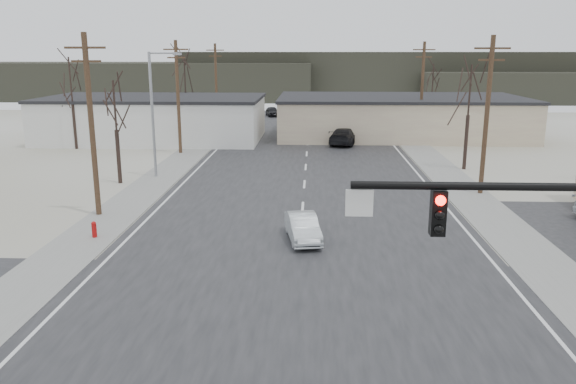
% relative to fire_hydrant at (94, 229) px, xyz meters
% --- Properties ---
extents(ground, '(140.00, 140.00, 0.00)m').
position_rel_fire_hydrant_xyz_m(ground, '(10.20, -8.00, -0.45)').
color(ground, silver).
rests_on(ground, ground).
extents(main_road, '(18.00, 110.00, 0.05)m').
position_rel_fire_hydrant_xyz_m(main_road, '(10.20, 7.00, -0.43)').
color(main_road, black).
rests_on(main_road, ground).
extents(cross_road, '(90.00, 10.00, 0.04)m').
position_rel_fire_hydrant_xyz_m(cross_road, '(10.20, -8.00, -0.43)').
color(cross_road, black).
rests_on(cross_road, ground).
extents(sidewalk_left, '(3.00, 90.00, 0.06)m').
position_rel_fire_hydrant_xyz_m(sidewalk_left, '(-0.40, 12.00, -0.42)').
color(sidewalk_left, gray).
rests_on(sidewalk_left, ground).
extents(sidewalk_right, '(3.00, 90.00, 0.06)m').
position_rel_fire_hydrant_xyz_m(sidewalk_right, '(20.80, 12.00, -0.42)').
color(sidewalk_right, gray).
rests_on(sidewalk_right, ground).
extents(fire_hydrant, '(0.24, 0.24, 0.87)m').
position_rel_fire_hydrant_xyz_m(fire_hydrant, '(0.00, 0.00, 0.00)').
color(fire_hydrant, '#A50C0C').
rests_on(fire_hydrant, ground).
extents(building_left_far, '(22.30, 12.30, 4.50)m').
position_rel_fire_hydrant_xyz_m(building_left_far, '(-5.80, 32.00, 1.80)').
color(building_left_far, silver).
rests_on(building_left_far, ground).
extents(building_right_far, '(26.30, 14.30, 4.30)m').
position_rel_fire_hydrant_xyz_m(building_right_far, '(20.20, 36.00, 1.70)').
color(building_right_far, beige).
rests_on(building_right_far, ground).
extents(upole_left_b, '(2.20, 0.30, 10.00)m').
position_rel_fire_hydrant_xyz_m(upole_left_b, '(-1.30, 4.00, 4.77)').
color(upole_left_b, '#4F3324').
rests_on(upole_left_b, ground).
extents(upole_left_c, '(2.20, 0.30, 10.00)m').
position_rel_fire_hydrant_xyz_m(upole_left_c, '(-1.30, 24.00, 4.77)').
color(upole_left_c, '#4F3324').
rests_on(upole_left_c, ground).
extents(upole_left_d, '(2.20, 0.30, 10.00)m').
position_rel_fire_hydrant_xyz_m(upole_left_d, '(-1.30, 44.00, 4.77)').
color(upole_left_d, '#4F3324').
rests_on(upole_left_d, ground).
extents(upole_right_a, '(2.20, 0.30, 10.00)m').
position_rel_fire_hydrant_xyz_m(upole_right_a, '(21.70, 10.00, 4.77)').
color(upole_right_a, '#4F3324').
rests_on(upole_right_a, ground).
extents(upole_right_b, '(2.20, 0.30, 10.00)m').
position_rel_fire_hydrant_xyz_m(upole_right_b, '(21.70, 32.00, 4.77)').
color(upole_right_b, '#4F3324').
rests_on(upole_right_b, ground).
extents(streetlight_main, '(2.40, 0.25, 9.00)m').
position_rel_fire_hydrant_xyz_m(streetlight_main, '(-0.60, 14.00, 4.64)').
color(streetlight_main, gray).
rests_on(streetlight_main, ground).
extents(tree_left_near, '(3.30, 3.30, 7.35)m').
position_rel_fire_hydrant_xyz_m(tree_left_near, '(-2.80, 12.00, 4.78)').
color(tree_left_near, '#33241F').
rests_on(tree_left_near, ground).
extents(tree_right_mid, '(3.74, 3.74, 8.33)m').
position_rel_fire_hydrant_xyz_m(tree_right_mid, '(22.70, 18.00, 5.48)').
color(tree_right_mid, '#33241F').
rests_on(tree_right_mid, ground).
extents(tree_left_far, '(3.96, 3.96, 8.82)m').
position_rel_fire_hydrant_xyz_m(tree_left_far, '(-3.80, 38.00, 5.83)').
color(tree_left_far, '#33241F').
rests_on(tree_left_far, ground).
extents(tree_right_far, '(3.52, 3.52, 7.84)m').
position_rel_fire_hydrant_xyz_m(tree_right_far, '(25.20, 44.00, 5.13)').
color(tree_right_far, '#33241F').
rests_on(tree_right_far, ground).
extents(tree_left_mid, '(3.96, 3.96, 8.82)m').
position_rel_fire_hydrant_xyz_m(tree_left_mid, '(-11.80, 26.00, 5.83)').
color(tree_left_mid, '#33241F').
rests_on(tree_left_mid, ground).
extents(hill_left, '(70.00, 18.00, 7.00)m').
position_rel_fire_hydrant_xyz_m(hill_left, '(-24.80, 84.00, 3.05)').
color(hill_left, '#333026').
rests_on(hill_left, ground).
extents(hill_center, '(80.00, 18.00, 9.00)m').
position_rel_fire_hydrant_xyz_m(hill_center, '(25.20, 88.00, 4.05)').
color(hill_center, '#333026').
rests_on(hill_center, ground).
extents(sedan_crossing, '(2.01, 4.06, 1.28)m').
position_rel_fire_hydrant_xyz_m(sedan_crossing, '(10.32, 0.10, 0.23)').
color(sedan_crossing, '#ACB4B8').
rests_on(sedan_crossing, main_road).
extents(car_far_a, '(3.78, 6.19, 1.68)m').
position_rel_fire_hydrant_xyz_m(car_far_a, '(13.93, 29.64, 0.43)').
color(car_far_a, black).
rests_on(car_far_a, main_road).
extents(car_far_b, '(2.44, 4.17, 1.33)m').
position_rel_fire_hydrant_xyz_m(car_far_b, '(4.87, 54.61, 0.26)').
color(car_far_b, black).
rests_on(car_far_b, main_road).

